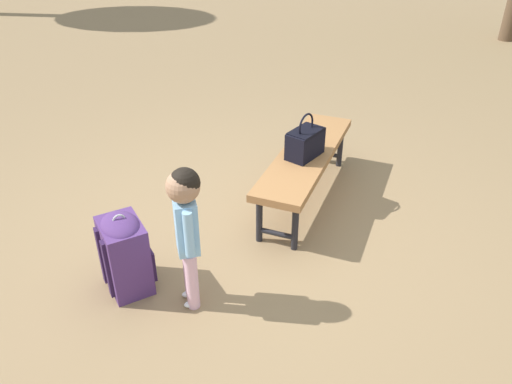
% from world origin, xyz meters
% --- Properties ---
extents(ground_plane, '(40.00, 40.00, 0.00)m').
position_xyz_m(ground_plane, '(0.00, 0.00, 0.00)').
color(ground_plane, '#8C704C').
rests_on(ground_plane, ground).
extents(park_bench, '(1.65, 0.83, 0.45)m').
position_xyz_m(park_bench, '(-0.81, 0.09, 0.39)').
color(park_bench, '#9E6B3D').
rests_on(park_bench, ground).
extents(handbag, '(0.32, 0.18, 0.37)m').
position_xyz_m(handbag, '(-0.74, 0.11, 0.58)').
color(handbag, black).
rests_on(handbag, park_bench).
extents(child_standing, '(0.20, 0.22, 0.98)m').
position_xyz_m(child_standing, '(0.69, 0.21, 0.66)').
color(child_standing, '#E5B2C6').
rests_on(child_standing, ground).
extents(backpack_large, '(0.38, 0.42, 0.58)m').
position_xyz_m(backpack_large, '(0.84, -0.23, 0.29)').
color(backpack_large, '#4C2D66').
rests_on(backpack_large, ground).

